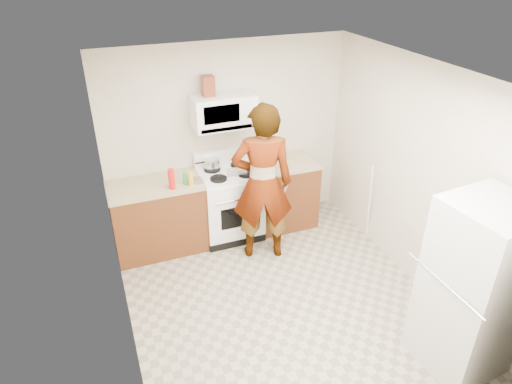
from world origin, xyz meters
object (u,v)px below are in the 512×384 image
gas_range (230,202)px  saucepan (212,163)px  person (262,184)px  kettle (273,151)px  fridge (474,289)px  microwave (224,111)px

gas_range → saucepan: 0.57m
person → kettle: (0.45, 0.75, 0.04)m
gas_range → kettle: kettle is taller
fridge → saucepan: bearing=111.6°
saucepan → gas_range: bearing=-44.2°
kettle → microwave: bearing=-163.9°
fridge → kettle: (-0.65, 2.97, 0.19)m
microwave → gas_range: bearing=-90.0°
person → saucepan: person is taller
saucepan → person: bearing=-60.8°
gas_range → fridge: size_ratio=0.66×
gas_range → kettle: (0.68, 0.18, 0.55)m
gas_range → fridge: bearing=-64.4°
person → saucepan: size_ratio=9.99×
microwave → fridge: size_ratio=0.45×
microwave → fridge: bearing=-65.4°
microwave → kettle: microwave is taller
gas_range → person: person is taller
fridge → kettle: size_ratio=8.45×
kettle → saucepan: size_ratio=1.01×
fridge → microwave: bearing=109.2°
gas_range → saucepan: size_ratio=5.68×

